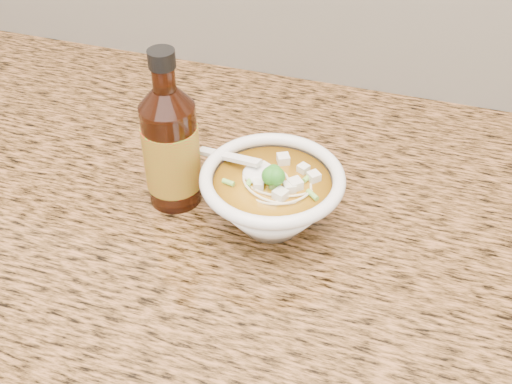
% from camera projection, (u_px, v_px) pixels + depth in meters
% --- Properties ---
extents(counter_slab, '(4.00, 0.68, 0.04)m').
position_uv_depth(counter_slab, '(288.00, 214.00, 0.83)').
color(counter_slab, brown).
rests_on(counter_slab, cabinet).
extents(soup_bowl, '(0.19, 0.17, 0.09)m').
position_uv_depth(soup_bowl, '(272.00, 198.00, 0.76)').
color(soup_bowl, white).
rests_on(soup_bowl, counter_slab).
extents(hot_sauce_bottle, '(0.07, 0.07, 0.21)m').
position_uv_depth(hot_sauce_bottle, '(171.00, 148.00, 0.77)').
color(hot_sauce_bottle, black).
rests_on(hot_sauce_bottle, counter_slab).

